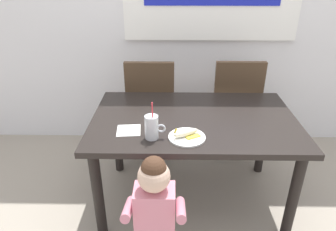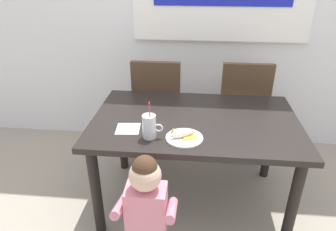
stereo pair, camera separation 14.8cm
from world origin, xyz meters
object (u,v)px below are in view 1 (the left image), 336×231
dining_chair_right (234,102)px  toddler_standing (155,206)px  snack_plate (187,137)px  dining_table (194,129)px  paper_napkin (129,130)px  milk_cup (152,128)px  peeled_banana (186,133)px  dining_chair_left (151,103)px

dining_chair_right → toddler_standing: 1.49m
dining_chair_right → snack_plate: dining_chair_right is taller
dining_table → toddler_standing: (-0.24, -0.65, -0.11)m
snack_plate → dining_chair_right: bearing=63.3°
paper_napkin → snack_plate: bearing=-13.1°
paper_napkin → dining_table: bearing=24.0°
dining_table → dining_chair_right: size_ratio=1.48×
milk_cup → paper_napkin: size_ratio=1.68×
dining_chair_right → milk_cup: (-0.70, -0.96, 0.25)m
dining_table → paper_napkin: paper_napkin is taller
peeled_banana → toddler_standing: bearing=-115.1°
dining_table → peeled_banana: size_ratio=8.09×
peeled_banana → paper_napkin: size_ratio=1.17×
dining_chair_right → peeled_banana: size_ratio=5.47×
dining_chair_left → dining_chair_right: bearing=-178.3°
dining_chair_left → peeled_banana: dining_chair_left is taller
dining_chair_right → toddler_standing: (-0.66, -1.33, -0.02)m
dining_table → toddler_standing: size_ratio=1.69×
dining_chair_left → toddler_standing: 1.31m
toddler_standing → milk_cup: bearing=94.9°
dining_chair_right → milk_cup: 1.21m
dining_table → toddler_standing: bearing=-110.5°
dining_table → peeled_banana: 0.31m
dining_chair_left → toddler_standing: (0.10, -1.31, -0.02)m
milk_cup → peeled_banana: size_ratio=1.43×
peeled_banana → milk_cup: bearing=-177.6°
toddler_standing → peeled_banana: bearing=64.9°
snack_plate → paper_napkin: 0.38m
dining_chair_left → peeled_banana: (0.28, -0.92, 0.22)m
dining_table → peeled_banana: bearing=-103.5°
dining_chair_left → peeled_banana: 0.99m
dining_chair_right → peeled_banana: 1.09m
dining_chair_right → snack_plate: 1.09m
dining_table → dining_chair_left: bearing=118.0°
dining_table → dining_chair_left: (-0.35, 0.65, -0.09)m
dining_chair_left → dining_chair_right: size_ratio=1.00×
peeled_banana → paper_napkin: 0.38m
dining_table → paper_napkin: size_ratio=9.47×
milk_cup → paper_napkin: bearing=151.1°
dining_chair_right → paper_napkin: dining_chair_right is taller
toddler_standing → snack_plate: size_ratio=3.64×
paper_napkin → milk_cup: bearing=-28.9°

